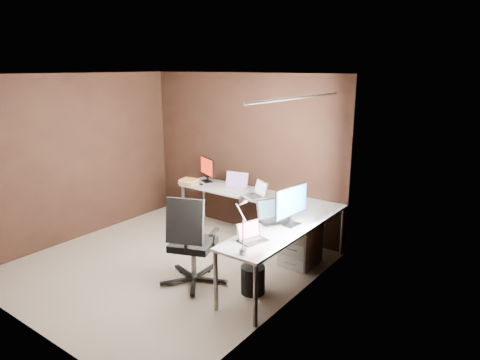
% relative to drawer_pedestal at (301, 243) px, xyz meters
% --- Properties ---
extents(room, '(3.60, 3.60, 2.50)m').
position_rel_drawer_pedestal_xyz_m(room, '(-1.09, -1.08, 0.98)').
color(room, gray).
rests_on(room, ground).
extents(desk, '(2.65, 2.25, 0.73)m').
position_rel_drawer_pedestal_xyz_m(desk, '(-0.59, -0.11, 0.38)').
color(desk, silver).
rests_on(desk, ground).
extents(drawer_pedestal, '(0.42, 0.50, 0.60)m').
position_rel_drawer_pedestal_xyz_m(drawer_pedestal, '(0.00, 0.00, 0.00)').
color(drawer_pedestal, silver).
rests_on(drawer_pedestal, ground).
extents(monitor_left, '(0.43, 0.23, 0.41)m').
position_rel_drawer_pedestal_xyz_m(monitor_left, '(-2.02, 0.45, 0.66)').
color(monitor_left, black).
rests_on(monitor_left, desk).
extents(monitor_right, '(0.17, 0.59, 0.48)m').
position_rel_drawer_pedestal_xyz_m(monitor_right, '(0.11, -0.48, 0.70)').
color(monitor_right, black).
rests_on(monitor_right, desk).
extents(laptop_white, '(0.42, 0.34, 0.25)m').
position_rel_drawer_pedestal_xyz_m(laptop_white, '(-1.40, 0.40, 0.48)').
color(laptop_white, silver).
rests_on(laptop_white, desk).
extents(laptop_silver, '(0.42, 0.38, 0.23)m').
position_rel_drawer_pedestal_xyz_m(laptop_silver, '(-0.88, 0.26, 0.48)').
color(laptop_silver, silver).
rests_on(laptop_silver, desk).
extents(laptop_black_big, '(0.45, 0.49, 0.27)m').
position_rel_drawer_pedestal_xyz_m(laptop_black_big, '(-0.14, -0.48, 0.49)').
color(laptop_black_big, black).
rests_on(laptop_black_big, desk).
extents(laptop_black_small, '(0.29, 0.35, 0.20)m').
position_rel_drawer_pedestal_xyz_m(laptop_black_small, '(-0.01, -1.16, 0.48)').
color(laptop_black_small, black).
rests_on(laptop_black_small, desk).
extents(book_stack, '(0.29, 0.24, 0.09)m').
position_rel_drawer_pedestal_xyz_m(book_stack, '(-2.16, 0.15, 0.47)').
color(book_stack, tan).
rests_on(book_stack, desk).
extents(mouse_left, '(0.09, 0.07, 0.03)m').
position_rel_drawer_pedestal_xyz_m(mouse_left, '(-1.95, 0.21, 0.45)').
color(mouse_left, black).
rests_on(mouse_left, desk).
extents(mouse_corner, '(0.09, 0.07, 0.03)m').
position_rel_drawer_pedestal_xyz_m(mouse_corner, '(-0.47, 0.18, 0.45)').
color(mouse_corner, black).
rests_on(mouse_corner, desk).
extents(desk_lamp, '(0.19, 0.22, 0.58)m').
position_rel_drawer_pedestal_xyz_m(desk_lamp, '(0.07, -1.44, 0.79)').
color(desk_lamp, slate).
rests_on(desk_lamp, desk).
extents(office_chair, '(0.64, 0.68, 1.15)m').
position_rel_drawer_pedestal_xyz_m(office_chair, '(-0.80, -1.26, 0.04)').
color(office_chair, black).
rests_on(office_chair, ground).
extents(wastebasket, '(0.33, 0.33, 0.33)m').
position_rel_drawer_pedestal_xyz_m(wastebasket, '(-0.08, -1.01, -0.13)').
color(wastebasket, black).
rests_on(wastebasket, ground).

